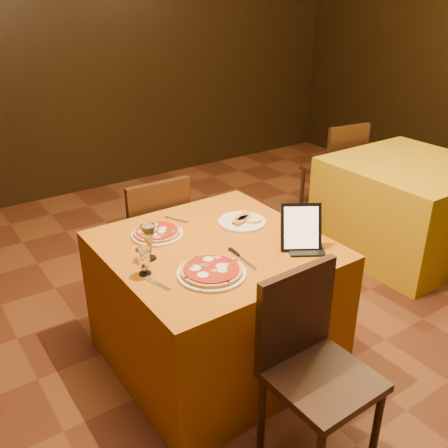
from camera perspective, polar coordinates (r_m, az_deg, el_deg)
floor at (r=3.09m, az=13.45°, el=-15.28°), size 6.00×7.00×0.01m
wall_back at (r=5.34m, az=-14.85°, el=18.46°), size 6.00×0.01×2.80m
main_table at (r=2.83m, az=-1.08°, el=-9.01°), size 1.10×1.10×0.75m
side_table at (r=4.27m, az=20.12°, el=1.79°), size 1.10×1.10×0.75m
chair_main_near at (r=2.28m, az=11.20°, el=-17.00°), size 0.48×0.48×0.91m
chair_main_far at (r=3.39m, az=-8.55°, el=-1.54°), size 0.40×0.40×0.91m
chair_side_far at (r=4.73m, az=12.16°, el=6.09°), size 0.54×0.54×0.91m
pizza_near at (r=2.36m, az=-1.44°, el=-5.48°), size 0.33×0.33×0.03m
pizza_far at (r=2.74m, az=-7.65°, el=-1.04°), size 0.28×0.28×0.03m
cutlet_dish at (r=2.86m, az=2.06°, el=0.37°), size 0.28×0.28×0.03m
wine_glass at (r=2.48m, az=-8.56°, el=-2.03°), size 0.09×0.09×0.19m
water_glass at (r=2.37m, az=-9.10°, el=-4.28°), size 0.06×0.06×0.13m
tablet at (r=2.57m, az=8.79°, el=-0.33°), size 0.23×0.20×0.24m
knife at (r=2.48m, az=2.20°, el=-4.13°), size 0.03×0.22×0.01m
fork_near at (r=2.31m, az=-7.56°, el=-6.79°), size 0.06×0.16×0.01m
fork_far at (r=2.91m, az=-5.43°, el=0.46°), size 0.09×0.15×0.01m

